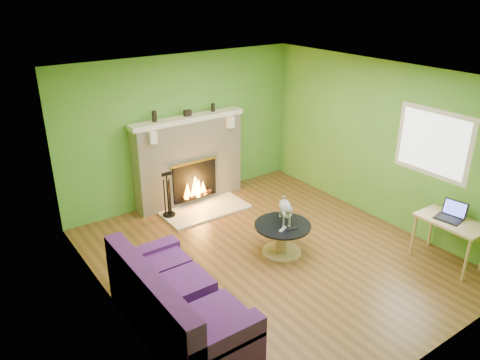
% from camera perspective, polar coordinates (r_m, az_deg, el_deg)
% --- Properties ---
extents(floor, '(5.00, 5.00, 0.00)m').
position_cam_1_polar(floor, '(6.93, 3.64, -9.25)').
color(floor, brown).
rests_on(floor, ground).
extents(ceiling, '(5.00, 5.00, 0.00)m').
position_cam_1_polar(ceiling, '(5.95, 4.28, 12.37)').
color(ceiling, white).
rests_on(ceiling, wall_back).
extents(wall_back, '(5.00, 0.00, 5.00)m').
position_cam_1_polar(wall_back, '(8.30, -7.03, 6.15)').
color(wall_back, '#488E2E').
rests_on(wall_back, floor).
extents(wall_front, '(5.00, 0.00, 5.00)m').
position_cam_1_polar(wall_front, '(4.87, 22.94, -8.58)').
color(wall_front, '#488E2E').
rests_on(wall_front, floor).
extents(wall_left, '(0.00, 5.00, 5.00)m').
position_cam_1_polar(wall_left, '(5.32, -15.33, -4.67)').
color(wall_left, '#488E2E').
rests_on(wall_left, floor).
extents(wall_right, '(0.00, 5.00, 5.00)m').
position_cam_1_polar(wall_right, '(7.86, 16.84, 4.34)').
color(wall_right, '#488E2E').
rests_on(wall_right, floor).
extents(window_frame, '(0.00, 1.20, 1.20)m').
position_cam_1_polar(window_frame, '(7.30, 22.48, 4.17)').
color(window_frame, silver).
rests_on(window_frame, wall_right).
extents(window_pane, '(0.00, 1.06, 1.06)m').
position_cam_1_polar(window_pane, '(7.29, 22.44, 4.16)').
color(window_pane, white).
rests_on(window_pane, wall_right).
extents(fireplace, '(2.10, 0.46, 1.58)m').
position_cam_1_polar(fireplace, '(8.31, -6.24, 2.37)').
color(fireplace, beige).
rests_on(fireplace, floor).
extents(hearth, '(1.50, 0.75, 0.03)m').
position_cam_1_polar(hearth, '(8.21, -4.24, -3.62)').
color(hearth, beige).
rests_on(hearth, floor).
extents(mantel, '(2.10, 0.28, 0.08)m').
position_cam_1_polar(mantel, '(8.05, -6.40, 7.43)').
color(mantel, silver).
rests_on(mantel, fireplace).
extents(sofa, '(0.91, 2.01, 0.90)m').
position_cam_1_polar(sofa, '(5.48, -7.93, -14.95)').
color(sofa, '#49185C').
rests_on(sofa, floor).
extents(coffee_table, '(0.82, 0.82, 0.47)m').
position_cam_1_polar(coffee_table, '(6.89, 5.16, -6.87)').
color(coffee_table, tan).
rests_on(coffee_table, floor).
extents(desk, '(0.52, 0.90, 0.67)m').
position_cam_1_polar(desk, '(7.12, 24.34, -5.08)').
color(desk, tan).
rests_on(desk, floor).
extents(cat, '(0.51, 0.64, 0.38)m').
position_cam_1_polar(cat, '(6.79, 5.53, -3.66)').
color(cat, slate).
rests_on(cat, coffee_table).
extents(remote_silver, '(0.17, 0.11, 0.02)m').
position_cam_1_polar(remote_silver, '(6.66, 5.23, -6.01)').
color(remote_silver, gray).
rests_on(remote_silver, coffee_table).
extents(remote_black, '(0.17, 0.07, 0.02)m').
position_cam_1_polar(remote_black, '(6.69, 6.35, -5.92)').
color(remote_black, black).
rests_on(remote_black, coffee_table).
extents(laptop, '(0.34, 0.37, 0.25)m').
position_cam_1_polar(laptop, '(7.04, 24.19, -3.50)').
color(laptop, black).
rests_on(laptop, desk).
extents(fire_tools, '(0.21, 0.21, 0.79)m').
position_cam_1_polar(fire_tools, '(7.88, -8.79, -1.72)').
color(fire_tools, black).
rests_on(fire_tools, hearth).
extents(mantel_vase_left, '(0.08, 0.08, 0.18)m').
position_cam_1_polar(mantel_vase_left, '(7.79, -10.40, 7.64)').
color(mantel_vase_left, black).
rests_on(mantel_vase_left, mantel).
extents(mantel_vase_right, '(0.07, 0.07, 0.14)m').
position_cam_1_polar(mantel_vase_right, '(8.31, -3.32, 8.82)').
color(mantel_vase_right, black).
rests_on(mantel_vase_right, mantel).
extents(mantel_box, '(0.12, 0.08, 0.10)m').
position_cam_1_polar(mantel_box, '(8.07, -6.41, 8.12)').
color(mantel_box, black).
rests_on(mantel_box, mantel).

